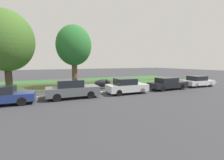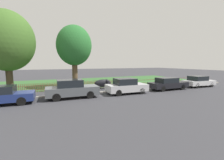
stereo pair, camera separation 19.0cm
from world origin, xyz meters
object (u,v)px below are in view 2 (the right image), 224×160
parked_car_white_van (198,81)px  covered_motorcycle (103,83)px  parked_car_black_saloon (72,89)px  tree_behind_motorcycle (7,41)px  parked_car_silver_hatchback (2,95)px  parked_car_red_compact (168,84)px  parked_car_navy_estate (126,86)px  tree_mid_park (74,46)px

parked_car_white_van → covered_motorcycle: parked_car_white_van is taller
parked_car_black_saloon → parked_car_white_van: (15.30, -0.09, -0.10)m
parked_car_white_van → tree_behind_motorcycle: bearing=165.4°
parked_car_silver_hatchback → parked_car_black_saloon: 4.87m
parked_car_white_van → parked_car_red_compact: bearing=-177.1°
parked_car_silver_hatchback → parked_car_red_compact: bearing=1.1°
parked_car_black_saloon → parked_car_red_compact: bearing=0.4°
parked_car_navy_estate → parked_car_white_van: parked_car_navy_estate is taller
parked_car_silver_hatchback → tree_behind_motorcycle: tree_behind_motorcycle is taller
parked_car_silver_hatchback → tree_behind_motorcycle: (-0.71, 6.37, 4.52)m
parked_car_red_compact → parked_car_navy_estate: bearing=-179.2°
tree_behind_motorcycle → tree_mid_park: tree_behind_motorcycle is taller
parked_car_navy_estate → covered_motorcycle: 3.45m
covered_motorcycle → parked_car_navy_estate: bearing=-65.4°
parked_car_black_saloon → tree_mid_park: (1.18, 5.43, 4.15)m
parked_car_silver_hatchback → parked_car_black_saloon: parked_car_black_saloon is taller
parked_car_navy_estate → covered_motorcycle: bearing=111.7°
parked_car_black_saloon → covered_motorcycle: bearing=39.3°
parked_car_navy_estate → tree_mid_park: (-3.90, 5.63, 4.19)m
parked_car_silver_hatchback → covered_motorcycle: parked_car_silver_hatchback is taller
parked_car_white_van → tree_mid_park: tree_mid_park is taller
parked_car_silver_hatchback → parked_car_white_van: size_ratio=1.02×
tree_behind_motorcycle → covered_motorcycle: bearing=-18.4°
covered_motorcycle → tree_mid_park: size_ratio=0.28×
parked_car_silver_hatchback → parked_car_white_van: (20.17, 0.07, -0.00)m
parked_car_silver_hatchback → parked_car_white_van: bearing=1.3°
parked_car_white_van → tree_mid_park: size_ratio=0.54×
tree_behind_motorcycle → parked_car_navy_estate: bearing=-31.0°
parked_car_red_compact → tree_behind_motorcycle: bearing=158.5°
parked_car_black_saloon → parked_car_red_compact: 10.32m
parked_car_navy_estate → parked_car_white_van: size_ratio=1.00×
covered_motorcycle → parked_car_red_compact: bearing=-21.8°
tree_mid_park → parked_car_navy_estate: bearing=-55.3°
parked_car_white_van → tree_behind_motorcycle: tree_behind_motorcycle is taller
tree_behind_motorcycle → tree_mid_park: size_ratio=1.14×
tree_behind_motorcycle → tree_mid_park: (6.76, -0.78, -0.28)m
parked_car_white_van → tree_behind_motorcycle: 22.27m
parked_car_black_saloon → covered_motorcycle: 4.96m
parked_car_red_compact → parked_car_white_van: parked_car_white_van is taller
parked_car_black_saloon → covered_motorcycle: (3.91, 3.05, -0.10)m
parked_car_silver_hatchback → parked_car_white_van: same height
tree_behind_motorcycle → tree_mid_park: 6.81m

